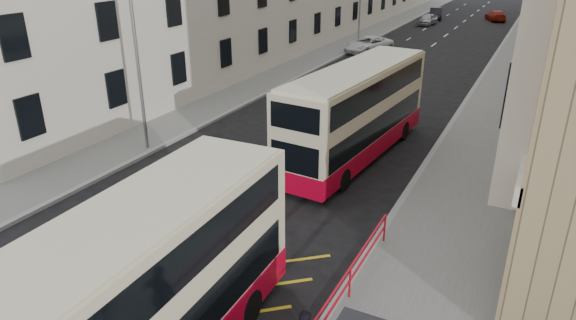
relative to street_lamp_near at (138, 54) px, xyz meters
The scene contains 12 objects.
pavement_right 23.47m from the street_lamp_near, 51.44° to the left, with size 4.00×120.00×0.15m, color #61615D.
pavement_left 18.60m from the street_lamp_near, 93.66° to the left, with size 3.00×120.00×0.15m, color #61615D.
kerb_right 22.30m from the street_lamp_near, 55.55° to the left, with size 0.25×120.00×0.15m, color gray.
kerb_left 18.57m from the street_lamp_near, 88.89° to the left, with size 0.25×120.00×0.15m, color gray.
road_markings 33.92m from the street_lamp_near, 79.11° to the left, with size 10.00×110.00×0.01m, color silver, non-canonical shape.
guard_railing 14.56m from the street_lamp_near, 26.38° to the right, with size 0.06×6.56×1.01m.
street_lamp_near is the anchor object (origin of this frame).
double_decker_rear 10.15m from the street_lamp_near, 21.72° to the left, with size 3.44×10.88×4.27m.
white_van 27.84m from the street_lamp_near, 86.27° to the left, with size 2.32×5.03×1.40m, color white.
car_silver 46.66m from the street_lamp_near, 86.46° to the left, with size 1.56×3.88×1.32m, color #9B9DA2.
car_dark 52.22m from the street_lamp_near, 87.08° to the left, with size 1.49×4.26×1.40m, color black.
car_red 54.98m from the street_lamp_near, 79.75° to the left, with size 1.81×4.45×1.29m, color maroon.
Camera 1 is at (9.98, -5.44, 9.29)m, focal length 32.00 mm.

